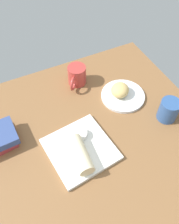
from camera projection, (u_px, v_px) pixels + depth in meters
dining_table at (78, 140)px, 98.36cm from camera, size 110.00×90.00×4.00cm
round_plate at (123, 96)px, 109.93cm from camera, size 20.15×20.15×1.40cm
scone_pastry at (120, 90)px, 107.64cm from camera, size 12.09×12.10×5.27cm
square_plate at (80, 149)px, 92.56cm from camera, size 26.64×26.64×1.60cm
sauce_cup at (80, 134)px, 94.21cm from camera, size 5.88×5.88×2.53cm
breakfast_wrap at (80, 155)px, 86.95cm from camera, size 6.83×15.33×5.84cm
coffee_mug at (169, 110)px, 99.38cm from camera, size 13.39×8.22×9.82cm
second_mug at (77, 75)px, 112.46cm from camera, size 10.89×11.75×9.37cm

